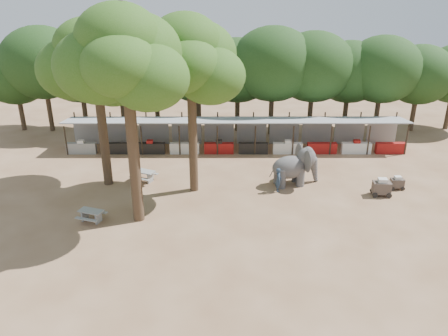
{
  "coord_description": "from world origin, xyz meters",
  "views": [
    {
      "loc": [
        -1.04,
        -20.52,
        12.68
      ],
      "look_at": [
        -1.0,
        5.0,
        2.0
      ],
      "focal_mm": 35.0,
      "sensor_mm": 36.0,
      "label": 1
    }
  ],
  "objects_px": {
    "yard_tree_back": "(189,60)",
    "cart_back": "(397,183)",
    "yard_tree_center": "(124,59)",
    "elephant": "(295,166)",
    "cart_front": "(382,187)",
    "handler": "(278,180)",
    "picnic_table_far": "(144,174)",
    "picnic_table_near": "(91,214)",
    "yard_tree_left": "(94,63)"
  },
  "relations": [
    {
      "from": "yard_tree_left",
      "to": "elephant",
      "type": "height_order",
      "value": "yard_tree_left"
    },
    {
      "from": "picnic_table_near",
      "to": "yard_tree_center",
      "type": "bearing_deg",
      "value": 28.5
    },
    {
      "from": "handler",
      "to": "cart_back",
      "type": "distance_m",
      "value": 8.06
    },
    {
      "from": "cart_back",
      "to": "yard_tree_center",
      "type": "bearing_deg",
      "value": -167.27
    },
    {
      "from": "picnic_table_near",
      "to": "cart_front",
      "type": "distance_m",
      "value": 18.26
    },
    {
      "from": "elephant",
      "to": "picnic_table_near",
      "type": "distance_m",
      "value": 13.62
    },
    {
      "from": "yard_tree_center",
      "to": "picnic_table_near",
      "type": "bearing_deg",
      "value": -170.44
    },
    {
      "from": "cart_front",
      "to": "yard_tree_back",
      "type": "bearing_deg",
      "value": 179.52
    },
    {
      "from": "yard_tree_back",
      "to": "picnic_table_far",
      "type": "bearing_deg",
      "value": 160.31
    },
    {
      "from": "yard_tree_back",
      "to": "picnic_table_near",
      "type": "relative_size",
      "value": 6.51
    },
    {
      "from": "handler",
      "to": "yard_tree_center",
      "type": "bearing_deg",
      "value": 112.87
    },
    {
      "from": "handler",
      "to": "cart_front",
      "type": "relative_size",
      "value": 1.27
    },
    {
      "from": "picnic_table_far",
      "to": "cart_back",
      "type": "distance_m",
      "value": 17.29
    },
    {
      "from": "yard_tree_center",
      "to": "handler",
      "type": "height_order",
      "value": "yard_tree_center"
    },
    {
      "from": "handler",
      "to": "cart_front",
      "type": "bearing_deg",
      "value": -95.27
    },
    {
      "from": "yard_tree_left",
      "to": "yard_tree_center",
      "type": "distance_m",
      "value": 5.92
    },
    {
      "from": "yard_tree_left",
      "to": "yard_tree_center",
      "type": "bearing_deg",
      "value": -59.04
    },
    {
      "from": "yard_tree_back",
      "to": "cart_back",
      "type": "bearing_deg",
      "value": -0.31
    },
    {
      "from": "yard_tree_left",
      "to": "cart_back",
      "type": "xyz_separation_m",
      "value": [
        19.78,
        -1.08,
        -7.74
      ]
    },
    {
      "from": "yard_tree_left",
      "to": "yard_tree_back",
      "type": "relative_size",
      "value": 0.97
    },
    {
      "from": "yard_tree_back",
      "to": "elephant",
      "type": "xyz_separation_m",
      "value": [
        7.0,
        0.75,
        -7.22
      ]
    },
    {
      "from": "handler",
      "to": "yard_tree_left",
      "type": "bearing_deg",
      "value": 83.67
    },
    {
      "from": "cart_back",
      "to": "picnic_table_near",
      "type": "bearing_deg",
      "value": -167.74
    },
    {
      "from": "cart_front",
      "to": "picnic_table_near",
      "type": "bearing_deg",
      "value": -164.93
    },
    {
      "from": "yard_tree_left",
      "to": "yard_tree_center",
      "type": "relative_size",
      "value": 0.92
    },
    {
      "from": "yard_tree_back",
      "to": "handler",
      "type": "xyz_separation_m",
      "value": [
        5.74,
        -0.4,
        -7.72
      ]
    },
    {
      "from": "handler",
      "to": "picnic_table_far",
      "type": "xyz_separation_m",
      "value": [
        -9.19,
        1.64,
        -0.32
      ]
    },
    {
      "from": "elephant",
      "to": "picnic_table_far",
      "type": "relative_size",
      "value": 1.78
    },
    {
      "from": "elephant",
      "to": "picnic_table_far",
      "type": "xyz_separation_m",
      "value": [
        -10.46,
        0.49,
        -0.81
      ]
    },
    {
      "from": "yard_tree_center",
      "to": "elephant",
      "type": "distance_m",
      "value": 13.59
    },
    {
      "from": "yard_tree_center",
      "to": "picnic_table_far",
      "type": "xyz_separation_m",
      "value": [
        -0.46,
        5.24,
        -8.7
      ]
    },
    {
      "from": "picnic_table_far",
      "to": "cart_front",
      "type": "distance_m",
      "value": 16.01
    },
    {
      "from": "yard_tree_center",
      "to": "cart_front",
      "type": "height_order",
      "value": "yard_tree_center"
    },
    {
      "from": "yard_tree_center",
      "to": "elephant",
      "type": "relative_size",
      "value": 3.38
    },
    {
      "from": "cart_back",
      "to": "picnic_table_far",
      "type": "bearing_deg",
      "value": 175.21
    },
    {
      "from": "yard_tree_center",
      "to": "yard_tree_left",
      "type": "bearing_deg",
      "value": 120.96
    },
    {
      "from": "cart_front",
      "to": "handler",
      "type": "bearing_deg",
      "value": 178.71
    },
    {
      "from": "cart_front",
      "to": "cart_back",
      "type": "distance_m",
      "value": 1.72
    },
    {
      "from": "elephant",
      "to": "cart_back",
      "type": "xyz_separation_m",
      "value": [
        6.78,
        -0.82,
        -0.87
      ]
    },
    {
      "from": "picnic_table_near",
      "to": "cart_back",
      "type": "distance_m",
      "value": 19.83
    },
    {
      "from": "yard_tree_back",
      "to": "cart_back",
      "type": "height_order",
      "value": "yard_tree_back"
    },
    {
      "from": "yard_tree_left",
      "to": "elephant",
      "type": "xyz_separation_m",
      "value": [
        13.0,
        -0.25,
        -6.88
      ]
    },
    {
      "from": "yard_tree_back",
      "to": "cart_front",
      "type": "bearing_deg",
      "value": -4.95
    },
    {
      "from": "yard_tree_center",
      "to": "cart_front",
      "type": "xyz_separation_m",
      "value": [
        15.39,
        2.93,
        -8.61
      ]
    },
    {
      "from": "yard_tree_center",
      "to": "elephant",
      "type": "xyz_separation_m",
      "value": [
        10.0,
        4.75,
        -7.89
      ]
    },
    {
      "from": "yard_tree_back",
      "to": "cart_front",
      "type": "xyz_separation_m",
      "value": [
        12.39,
        -1.07,
        -7.95
      ]
    },
    {
      "from": "yard_tree_back",
      "to": "picnic_table_near",
      "type": "height_order",
      "value": "yard_tree_back"
    },
    {
      "from": "picnic_table_far",
      "to": "yard_tree_left",
      "type": "bearing_deg",
      "value": -150.0
    },
    {
      "from": "yard_tree_center",
      "to": "handler",
      "type": "relative_size",
      "value": 7.31
    },
    {
      "from": "yard_tree_back",
      "to": "cart_back",
      "type": "relative_size",
      "value": 11.96
    }
  ]
}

